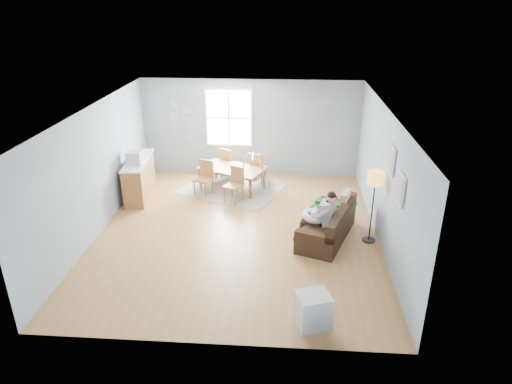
# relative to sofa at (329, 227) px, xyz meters

# --- Properties ---
(room) EXTENTS (8.40, 9.40, 3.90)m
(room) POSITION_rel_sofa_xyz_m (-1.96, 0.14, 2.15)
(room) COLOR olive
(window) EXTENTS (1.32, 0.08, 1.62)m
(window) POSITION_rel_sofa_xyz_m (-2.56, 3.61, 1.38)
(window) COLOR white
(window) RESTS_ON room
(pictures) EXTENTS (0.05, 1.34, 0.74)m
(pictures) POSITION_rel_sofa_xyz_m (1.01, -0.91, 1.58)
(pictures) COLOR white
(pictures) RESTS_ON room
(wall_plates) EXTENTS (0.67, 0.02, 0.66)m
(wall_plates) POSITION_rel_sofa_xyz_m (-3.96, 3.61, 1.56)
(wall_plates) COLOR #95A7B3
(wall_plates) RESTS_ON room
(sofa) EXTENTS (1.39, 2.02, 0.75)m
(sofa) POSITION_rel_sofa_xyz_m (0.00, 0.00, 0.00)
(sofa) COLOR black
(sofa) RESTS_ON room
(green_throw) EXTENTS (1.07, 1.00, 0.04)m
(green_throw) POSITION_rel_sofa_xyz_m (0.15, 0.61, 0.21)
(green_throw) COLOR #166018
(green_throw) RESTS_ON sofa
(beige_pillow) EXTENTS (0.27, 0.47, 0.45)m
(beige_pillow) POSITION_rel_sofa_xyz_m (0.35, 0.39, 0.42)
(beige_pillow) COLOR #C0AF93
(beige_pillow) RESTS_ON sofa
(father) EXTENTS (0.88, 0.56, 1.19)m
(father) POSITION_rel_sofa_xyz_m (-0.21, -0.21, 0.37)
(father) COLOR gray
(father) RESTS_ON sofa
(nursing_pillow) EXTENTS (0.68, 0.67, 0.20)m
(nursing_pillow) POSITION_rel_sofa_xyz_m (-0.33, -0.16, 0.32)
(nursing_pillow) COLOR #CBE1FF
(nursing_pillow) RESTS_ON father
(infant) EXTENTS (0.18, 0.35, 0.13)m
(infant) POSITION_rel_sofa_xyz_m (-0.33, -0.13, 0.40)
(infant) COLOR silver
(infant) RESTS_ON nursing_pillow
(toddler) EXTENTS (0.50, 0.34, 0.74)m
(toddler) POSITION_rel_sofa_xyz_m (-0.00, 0.19, 0.37)
(toddler) COLOR white
(toddler) RESTS_ON sofa
(floor_lamp) EXTENTS (0.31, 0.31, 1.56)m
(floor_lamp) POSITION_rel_sofa_xyz_m (0.84, -0.05, 1.03)
(floor_lamp) COLOR black
(floor_lamp) RESTS_ON room
(storage_cube) EXTENTS (0.62, 0.59, 0.56)m
(storage_cube) POSITION_rel_sofa_xyz_m (-0.46, -2.81, 0.01)
(storage_cube) COLOR silver
(storage_cube) RESTS_ON room
(rug) EXTENTS (2.99, 2.66, 0.01)m
(rug) POSITION_rel_sofa_xyz_m (-2.38, 2.49, -0.26)
(rug) COLOR gray
(rug) RESTS_ON room
(dining_table) EXTENTS (1.92, 1.53, 0.59)m
(dining_table) POSITION_rel_sofa_xyz_m (-2.38, 2.49, 0.03)
(dining_table) COLOR brown
(dining_table) RESTS_ON rug
(chair_sw) EXTENTS (0.54, 0.54, 0.92)m
(chair_sw) POSITION_rel_sofa_xyz_m (-3.02, 2.10, 0.25)
(chair_sw) COLOR olive
(chair_sw) RESTS_ON rug
(chair_se) EXTENTS (0.54, 0.54, 0.89)m
(chair_se) POSITION_rel_sofa_xyz_m (-2.19, 1.76, 0.23)
(chair_se) COLOR olive
(chair_se) RESTS_ON rug
(chair_nw) EXTENTS (0.55, 0.55, 0.89)m
(chair_nw) POSITION_rel_sofa_xyz_m (-2.56, 3.23, 0.24)
(chair_nw) COLOR olive
(chair_nw) RESTS_ON rug
(chair_ne) EXTENTS (0.50, 0.50, 0.91)m
(chair_ne) POSITION_rel_sofa_xyz_m (-1.73, 2.89, 0.25)
(chair_ne) COLOR olive
(chair_ne) RESTS_ON rug
(counter) EXTENTS (0.70, 1.80, 0.98)m
(counter) POSITION_rel_sofa_xyz_m (-4.66, 1.89, 0.23)
(counter) COLOR brown
(counter) RESTS_ON room
(monitor) EXTENTS (0.36, 0.34, 0.33)m
(monitor) POSITION_rel_sofa_xyz_m (-4.61, 1.56, 0.88)
(monitor) COLOR #B0B0B5
(monitor) RESTS_ON counter
(baby_swing) EXTENTS (1.00, 1.02, 0.97)m
(baby_swing) POSITION_rel_sofa_xyz_m (-1.80, 2.36, 0.17)
(baby_swing) COLOR #B0B0B5
(baby_swing) RESTS_ON room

